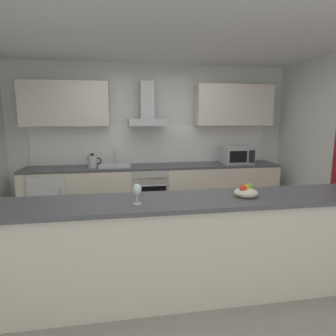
{
  "coord_description": "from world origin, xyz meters",
  "views": [
    {
      "loc": [
        -0.58,
        -3.14,
        1.68
      ],
      "look_at": [
        0.03,
        0.45,
        1.05
      ],
      "focal_mm": 30.66,
      "sensor_mm": 36.0,
      "label": 1
    }
  ],
  "objects_px": {
    "sink": "(115,165)",
    "range_hood": "(147,112)",
    "oven": "(149,191)",
    "refrigerator": "(51,198)",
    "wine_glass": "(137,190)",
    "microwave": "(237,155)",
    "fruit_bowl": "(246,192)",
    "kettle": "(92,161)"
  },
  "relations": [
    {
      "from": "oven",
      "to": "wine_glass",
      "type": "height_order",
      "value": "wine_glass"
    },
    {
      "from": "wine_glass",
      "to": "oven",
      "type": "bearing_deg",
      "value": 81.98
    },
    {
      "from": "sink",
      "to": "range_hood",
      "type": "bearing_deg",
      "value": 12.01
    },
    {
      "from": "microwave",
      "to": "sink",
      "type": "distance_m",
      "value": 2.11
    },
    {
      "from": "oven",
      "to": "refrigerator",
      "type": "bearing_deg",
      "value": -179.9
    },
    {
      "from": "oven",
      "to": "kettle",
      "type": "bearing_deg",
      "value": -177.87
    },
    {
      "from": "oven",
      "to": "range_hood",
      "type": "bearing_deg",
      "value": 90.0
    },
    {
      "from": "refrigerator",
      "to": "microwave",
      "type": "relative_size",
      "value": 1.7
    },
    {
      "from": "range_hood",
      "to": "fruit_bowl",
      "type": "height_order",
      "value": "range_hood"
    },
    {
      "from": "oven",
      "to": "kettle",
      "type": "distance_m",
      "value": 1.06
    },
    {
      "from": "oven",
      "to": "kettle",
      "type": "xyz_separation_m",
      "value": [
        -0.91,
        -0.03,
        0.55
      ]
    },
    {
      "from": "oven",
      "to": "wine_glass",
      "type": "bearing_deg",
      "value": -98.02
    },
    {
      "from": "range_hood",
      "to": "wine_glass",
      "type": "relative_size",
      "value": 4.05
    },
    {
      "from": "refrigerator",
      "to": "sink",
      "type": "bearing_deg",
      "value": 0.77
    },
    {
      "from": "range_hood",
      "to": "fruit_bowl",
      "type": "bearing_deg",
      "value": -74.01
    },
    {
      "from": "sink",
      "to": "microwave",
      "type": "bearing_deg",
      "value": -1.06
    },
    {
      "from": "oven",
      "to": "refrigerator",
      "type": "height_order",
      "value": "oven"
    },
    {
      "from": "sink",
      "to": "oven",
      "type": "bearing_deg",
      "value": -1.13
    },
    {
      "from": "refrigerator",
      "to": "sink",
      "type": "xyz_separation_m",
      "value": [
        1.02,
        0.01,
        0.5
      ]
    },
    {
      "from": "wine_glass",
      "to": "fruit_bowl",
      "type": "relative_size",
      "value": 0.81
    },
    {
      "from": "oven",
      "to": "wine_glass",
      "type": "relative_size",
      "value": 4.5
    },
    {
      "from": "oven",
      "to": "microwave",
      "type": "bearing_deg",
      "value": -1.03
    },
    {
      "from": "kettle",
      "to": "range_hood",
      "type": "relative_size",
      "value": 0.4
    },
    {
      "from": "microwave",
      "to": "wine_glass",
      "type": "height_order",
      "value": "microwave"
    },
    {
      "from": "range_hood",
      "to": "fruit_bowl",
      "type": "relative_size",
      "value": 3.27
    },
    {
      "from": "microwave",
      "to": "sink",
      "type": "relative_size",
      "value": 1.0
    },
    {
      "from": "range_hood",
      "to": "wine_glass",
      "type": "xyz_separation_m",
      "value": [
        -0.33,
        -2.48,
        -0.7
      ]
    },
    {
      "from": "microwave",
      "to": "range_hood",
      "type": "relative_size",
      "value": 0.69
    },
    {
      "from": "refrigerator",
      "to": "fruit_bowl",
      "type": "xyz_separation_m",
      "value": [
        2.27,
        -2.26,
        0.58
      ]
    },
    {
      "from": "microwave",
      "to": "wine_glass",
      "type": "xyz_separation_m",
      "value": [
        -1.88,
        -2.32,
        0.03
      ]
    },
    {
      "from": "wine_glass",
      "to": "microwave",
      "type": "bearing_deg",
      "value": 50.97
    },
    {
      "from": "range_hood",
      "to": "refrigerator",
      "type": "bearing_deg",
      "value": -175.22
    },
    {
      "from": "refrigerator",
      "to": "kettle",
      "type": "distance_m",
      "value": 0.89
    },
    {
      "from": "kettle",
      "to": "fruit_bowl",
      "type": "relative_size",
      "value": 1.31
    },
    {
      "from": "sink",
      "to": "kettle",
      "type": "xyz_separation_m",
      "value": [
        -0.35,
        -0.04,
        0.08
      ]
    },
    {
      "from": "refrigerator",
      "to": "oven",
      "type": "bearing_deg",
      "value": 0.1
    },
    {
      "from": "range_hood",
      "to": "wine_glass",
      "type": "bearing_deg",
      "value": -97.6
    },
    {
      "from": "wine_glass",
      "to": "fruit_bowl",
      "type": "xyz_separation_m",
      "value": [
        1.02,
        0.08,
        -0.08
      ]
    },
    {
      "from": "range_hood",
      "to": "microwave",
      "type": "bearing_deg",
      "value": -5.8
    },
    {
      "from": "oven",
      "to": "refrigerator",
      "type": "distance_m",
      "value": 1.58
    },
    {
      "from": "refrigerator",
      "to": "kettle",
      "type": "relative_size",
      "value": 2.94
    },
    {
      "from": "fruit_bowl",
      "to": "microwave",
      "type": "bearing_deg",
      "value": 68.93
    }
  ]
}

